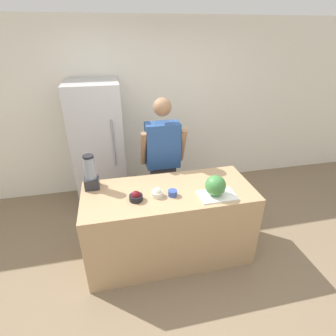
{
  "coord_description": "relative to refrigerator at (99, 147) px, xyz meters",
  "views": [
    {
      "loc": [
        -0.51,
        -1.91,
        2.39
      ],
      "look_at": [
        0.0,
        0.43,
        1.14
      ],
      "focal_mm": 28.0,
      "sensor_mm": 36.0,
      "label": 1
    }
  ],
  "objects": [
    {
      "name": "bowl_cherries",
      "position": [
        0.38,
        -1.41,
        0.02
      ],
      "size": [
        0.14,
        0.14,
        0.1
      ],
      "color": "black",
      "rests_on": "counter_island"
    },
    {
      "name": "person",
      "position": [
        0.81,
        -0.59,
        -0.04
      ],
      "size": [
        0.57,
        0.27,
        1.71
      ],
      "color": "#333338",
      "rests_on": "ground_plane"
    },
    {
      "name": "wall_back",
      "position": [
        0.73,
        0.41,
        0.39
      ],
      "size": [
        8.0,
        0.06,
        2.6
      ],
      "color": "white",
      "rests_on": "ground_plane"
    },
    {
      "name": "refrigerator",
      "position": [
        0.0,
        0.0,
        0.0
      ],
      "size": [
        0.69,
        0.75,
        1.83
      ],
      "color": "#B7B7BC",
      "rests_on": "ground_plane"
    },
    {
      "name": "blender",
      "position": [
        -0.06,
        -1.07,
        0.14
      ],
      "size": [
        0.15,
        0.15,
        0.38
      ],
      "color": "#28282D",
      "rests_on": "counter_island"
    },
    {
      "name": "bowl_small_blue",
      "position": [
        0.75,
        -1.41,
        0.01
      ],
      "size": [
        0.09,
        0.09,
        0.06
      ],
      "color": "#334C9E",
      "rests_on": "counter_island"
    },
    {
      "name": "bowl_cream",
      "position": [
        0.59,
        -1.39,
        0.02
      ],
      "size": [
        0.12,
        0.12,
        0.1
      ],
      "color": "beige",
      "rests_on": "counter_island"
    },
    {
      "name": "cutting_board",
      "position": [
        1.2,
        -1.52,
        -0.02
      ],
      "size": [
        0.38,
        0.25,
        0.01
      ],
      "color": "white",
      "rests_on": "counter_island"
    },
    {
      "name": "ground_plane",
      "position": [
        0.73,
        -1.7,
        -0.91
      ],
      "size": [
        14.0,
        14.0,
        0.0
      ],
      "primitive_type": "plane",
      "color": "#7F6B51"
    },
    {
      "name": "watermelon",
      "position": [
        1.17,
        -1.5,
        0.1
      ],
      "size": [
        0.21,
        0.21,
        0.21
      ],
      "color": "#3D7F3D",
      "rests_on": "cutting_board"
    },
    {
      "name": "counter_island",
      "position": [
        0.73,
        -1.31,
        -0.47
      ],
      "size": [
        1.83,
        0.78,
        0.89
      ],
      "color": "tan",
      "rests_on": "ground_plane"
    }
  ]
}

